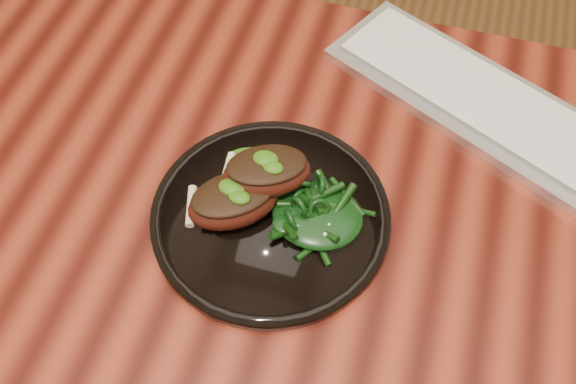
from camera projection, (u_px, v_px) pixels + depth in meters
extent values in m
cube|color=#350B06|center=(342.00, 246.00, 0.77)|extent=(1.60, 0.80, 0.04)
cylinder|color=#35160C|center=(32.00, 116.00, 1.38)|extent=(0.06, 0.06, 0.71)
cylinder|color=black|center=(271.00, 216.00, 0.76)|extent=(0.28, 0.28, 0.02)
torus|color=black|center=(271.00, 215.00, 0.76)|extent=(0.28, 0.28, 0.01)
cylinder|color=black|center=(270.00, 214.00, 0.75)|extent=(0.19, 0.19, 0.00)
ellipsoid|color=#41140C|center=(234.00, 202.00, 0.73)|extent=(0.13, 0.12, 0.04)
ellipsoid|color=black|center=(233.00, 194.00, 0.72)|extent=(0.11, 0.11, 0.01)
cylinder|color=beige|center=(191.00, 206.00, 0.74)|extent=(0.03, 0.05, 0.01)
ellipsoid|color=#1E4F08|center=(232.00, 191.00, 0.72)|extent=(0.03, 0.02, 0.01)
ellipsoid|color=#41140C|center=(267.00, 173.00, 0.74)|extent=(0.12, 0.10, 0.04)
ellipsoid|color=black|center=(266.00, 165.00, 0.72)|extent=(0.11, 0.09, 0.01)
cylinder|color=beige|center=(227.00, 171.00, 0.75)|extent=(0.01, 0.05, 0.01)
ellipsoid|color=#1E4F08|center=(266.00, 162.00, 0.72)|extent=(0.03, 0.02, 0.01)
ellipsoid|color=#1E4F08|center=(257.00, 165.00, 0.79)|extent=(0.08, 0.05, 0.01)
ellipsoid|color=black|center=(317.00, 215.00, 0.74)|extent=(0.11, 0.09, 0.02)
cube|color=silver|center=(494.00, 112.00, 0.85)|extent=(0.49, 0.34, 0.02)
cube|color=white|center=(497.00, 106.00, 0.84)|extent=(0.45, 0.30, 0.01)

